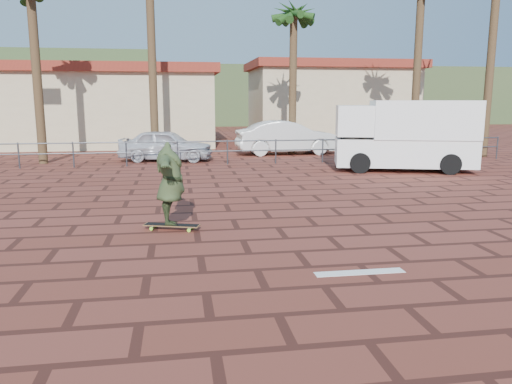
# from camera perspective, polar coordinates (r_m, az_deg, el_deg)

# --- Properties ---
(ground) EXTENTS (120.00, 120.00, 0.00)m
(ground) POSITION_cam_1_polar(r_m,az_deg,el_deg) (8.76, 4.66, -6.79)
(ground) COLOR brown
(ground) RESTS_ON ground
(paint_stripe) EXTENTS (1.40, 0.22, 0.01)m
(paint_stripe) POSITION_cam_1_polar(r_m,az_deg,el_deg) (7.88, 11.75, -8.98)
(paint_stripe) COLOR white
(paint_stripe) RESTS_ON ground
(guardrail) EXTENTS (24.06, 0.06, 1.00)m
(guardrail) POSITION_cam_1_polar(r_m,az_deg,el_deg) (20.32, -3.29, 5.07)
(guardrail) COLOR #47494F
(guardrail) RESTS_ON ground
(palm_center) EXTENTS (2.40, 2.40, 7.75)m
(palm_center) POSITION_cam_1_polar(r_m,az_deg,el_deg) (24.55, 4.34, 19.29)
(palm_center) COLOR brown
(palm_center) RESTS_ON ground
(building_west) EXTENTS (12.60, 7.60, 4.50)m
(building_west) POSITION_cam_1_polar(r_m,az_deg,el_deg) (30.40, -16.76, 9.47)
(building_west) COLOR beige
(building_west) RESTS_ON ground
(building_east) EXTENTS (10.60, 6.60, 5.00)m
(building_east) POSITION_cam_1_polar(r_m,az_deg,el_deg) (33.65, 8.47, 10.29)
(building_east) COLOR beige
(building_east) RESTS_ON ground
(hill_front) EXTENTS (70.00, 18.00, 6.00)m
(hill_front) POSITION_cam_1_polar(r_m,az_deg,el_deg) (58.16, -7.11, 10.82)
(hill_front) COLOR #384C28
(hill_front) RESTS_ON ground
(hill_back) EXTENTS (35.00, 14.00, 8.00)m
(hill_back) POSITION_cam_1_polar(r_m,az_deg,el_deg) (67.19, -26.76, 10.60)
(hill_back) COLOR #384C28
(hill_back) RESTS_ON ground
(longboard) EXTENTS (1.16, 0.59, 0.11)m
(longboard) POSITION_cam_1_polar(r_m,az_deg,el_deg) (10.27, -9.61, -3.79)
(longboard) COLOR olive
(longboard) RESTS_ON ground
(skateboarder) EXTENTS (0.59, 2.06, 1.67)m
(skateboarder) POSITION_cam_1_polar(r_m,az_deg,el_deg) (10.09, -9.76, 0.93)
(skateboarder) COLOR #344324
(skateboarder) RESTS_ON longboard
(campervan) EXTENTS (5.34, 3.32, 2.57)m
(campervan) POSITION_cam_1_polar(r_m,az_deg,el_deg) (19.37, 16.69, 6.38)
(campervan) COLOR white
(campervan) RESTS_ON ground
(car_silver) EXTENTS (4.20, 2.31, 1.35)m
(car_silver) POSITION_cam_1_polar(r_m,az_deg,el_deg) (21.83, -10.23, 5.28)
(car_silver) COLOR silver
(car_silver) RESTS_ON ground
(car_white) EXTENTS (4.94, 1.88, 1.61)m
(car_white) POSITION_cam_1_polar(r_m,az_deg,el_deg) (24.24, 3.58, 6.24)
(car_white) COLOR silver
(car_white) RESTS_ON ground
(street_sign) EXTENTS (0.43, 0.15, 2.16)m
(street_sign) POSITION_cam_1_polar(r_m,az_deg,el_deg) (21.85, 15.29, 7.27)
(street_sign) COLOR gray
(street_sign) RESTS_ON ground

